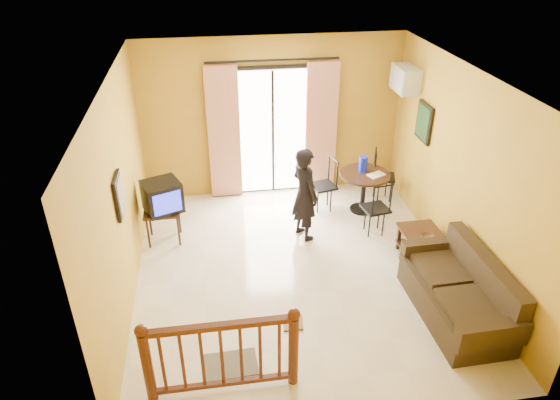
{
  "coord_description": "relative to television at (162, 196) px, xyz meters",
  "views": [
    {
      "loc": [
        -1.11,
        -5.6,
        4.44
      ],
      "look_at": [
        -0.22,
        0.2,
        1.09
      ],
      "focal_mm": 32.0,
      "sensor_mm": 36.0,
      "label": 1
    }
  ],
  "objects": [
    {
      "name": "ground",
      "position": [
        1.87,
        -1.11,
        -0.78
      ],
      "size": [
        5.0,
        5.0,
        0.0
      ],
      "primitive_type": "plane",
      "color": "beige",
      "rests_on": "ground"
    },
    {
      "name": "room_shell",
      "position": [
        1.87,
        -1.11,
        0.92
      ],
      "size": [
        5.0,
        5.0,
        5.0
      ],
      "color": "white",
      "rests_on": "ground"
    },
    {
      "name": "balcony_door",
      "position": [
        1.87,
        1.32,
        0.4
      ],
      "size": [
        2.25,
        0.14,
        2.46
      ],
      "color": "black",
      "rests_on": "ground"
    },
    {
      "name": "tv_table",
      "position": [
        -0.03,
        0.0,
        -0.31
      ],
      "size": [
        0.55,
        0.45,
        0.55
      ],
      "color": "black",
      "rests_on": "ground"
    },
    {
      "name": "television",
      "position": [
        0.0,
        0.0,
        0.0
      ],
      "size": [
        0.66,
        0.63,
        0.47
      ],
      "rotation": [
        0.0,
        0.0,
        0.38
      ],
      "color": "black",
      "rests_on": "tv_table"
    },
    {
      "name": "picture_left",
      "position": [
        -0.35,
        -1.31,
        0.77
      ],
      "size": [
        0.05,
        0.42,
        0.52
      ],
      "color": "black",
      "rests_on": "room_shell"
    },
    {
      "name": "dining_table",
      "position": [
        3.29,
        0.43,
        -0.23
      ],
      "size": [
        0.84,
        0.84,
        0.71
      ],
      "color": "black",
      "rests_on": "ground"
    },
    {
      "name": "water_jug",
      "position": [
        3.27,
        0.51,
        0.06
      ],
      "size": [
        0.15,
        0.15,
        0.27
      ],
      "primitive_type": "cylinder",
      "color": "#1522C9",
      "rests_on": "dining_table"
    },
    {
      "name": "serving_tray",
      "position": [
        3.45,
        0.33,
        -0.07
      ],
      "size": [
        0.33,
        0.28,
        0.02
      ],
      "primitive_type": "cube",
      "rotation": [
        0.0,
        0.0,
        0.42
      ],
      "color": "beige",
      "rests_on": "dining_table"
    },
    {
      "name": "dining_chairs",
      "position": [
        3.21,
        0.33,
        -0.78
      ],
      "size": [
        1.62,
        1.5,
        0.95
      ],
      "color": "black",
      "rests_on": "ground"
    },
    {
      "name": "air_conditioner",
      "position": [
        3.96,
        0.84,
        1.37
      ],
      "size": [
        0.31,
        0.6,
        0.4
      ],
      "color": "silver",
      "rests_on": "room_shell"
    },
    {
      "name": "botanical_print",
      "position": [
        4.08,
        0.19,
        0.87
      ],
      "size": [
        0.05,
        0.5,
        0.6
      ],
      "color": "black",
      "rests_on": "room_shell"
    },
    {
      "name": "coffee_table",
      "position": [
        3.72,
        -1.22,
        -0.48
      ],
      "size": [
        0.56,
        1.01,
        0.45
      ],
      "color": "black",
      "rests_on": "ground"
    },
    {
      "name": "bowl",
      "position": [
        3.72,
        -1.21,
        -0.31
      ],
      "size": [
        0.22,
        0.22,
        0.06
      ],
      "primitive_type": "imported",
      "rotation": [
        0.0,
        0.0,
        -0.21
      ],
      "color": "brown",
      "rests_on": "coffee_table"
    },
    {
      "name": "sofa",
      "position": [
        3.72,
        -2.28,
        -0.46
      ],
      "size": [
        0.87,
        1.81,
        0.86
      ],
      "rotation": [
        0.0,
        0.0,
        0.02
      ],
      "color": "#312413",
      "rests_on": "ground"
    },
    {
      "name": "standing_person",
      "position": [
        2.14,
        -0.2,
        -0.03
      ],
      "size": [
        0.56,
        0.65,
        1.51
      ],
      "primitive_type": "imported",
      "rotation": [
        0.0,
        0.0,
        2.0
      ],
      "color": "black",
      "rests_on": "ground"
    },
    {
      "name": "stair_balustrade",
      "position": [
        0.72,
        -3.01,
        -0.22
      ],
      "size": [
        1.63,
        0.13,
        1.04
      ],
      "color": "#471E0F",
      "rests_on": "ground"
    },
    {
      "name": "doormat",
      "position": [
        0.81,
        -2.68,
        -0.77
      ],
      "size": [
        0.61,
        0.42,
        0.02
      ],
      "primitive_type": "cube",
      "rotation": [
        0.0,
        0.0,
        0.03
      ],
      "color": "#5D594A",
      "rests_on": "ground"
    },
    {
      "name": "sandals",
      "position": [
        1.63,
        -2.15,
        -0.77
      ],
      "size": [
        0.27,
        0.26,
        0.03
      ],
      "color": "brown",
      "rests_on": "ground"
    }
  ]
}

